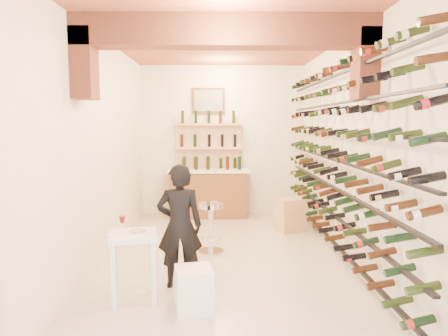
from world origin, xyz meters
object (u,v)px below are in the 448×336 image
crate_lower (291,223)px  tasting_table (133,245)px  chrome_barstool (211,224)px  wine_rack (331,153)px  back_counter (208,192)px  white_stool (194,290)px  person (180,226)px

crate_lower → tasting_table: bearing=-128.4°
chrome_barstool → crate_lower: (1.45, 1.22, -0.29)m
wine_rack → crate_lower: wine_rack is taller
back_counter → white_stool: back_counter is taller
chrome_barstool → person: bearing=-105.2°
tasting_table → crate_lower: 3.70m
back_counter → chrome_barstool: bearing=-87.6°
back_counter → crate_lower: bearing=-37.3°
back_counter → tasting_table: (-0.73, -4.05, 0.09)m
wine_rack → crate_lower: 2.05m
chrome_barstool → crate_lower: bearing=40.1°
white_stool → person: 0.87m
wine_rack → white_stool: 2.85m
chrome_barstool → crate_lower: chrome_barstool is taller
tasting_table → chrome_barstool: (0.83, 1.66, -0.18)m
crate_lower → back_counter: bearing=142.7°
person → chrome_barstool: person is taller
back_counter → tasting_table: back_counter is taller
wine_rack → white_stool: bearing=-137.8°
crate_lower → white_stool: bearing=-116.6°
tasting_table → person: bearing=23.9°
wine_rack → tasting_table: 3.07m
white_stool → crate_lower: size_ratio=0.90×
white_stool → person: bearing=107.4°
person → crate_lower: 3.14m
person → chrome_barstool: size_ratio=1.95×
person → chrome_barstool: (0.35, 1.28, -0.30)m
tasting_table → chrome_barstool: bearing=49.6°
wine_rack → back_counter: size_ratio=3.35×
back_counter → person: person is taller
chrome_barstool → crate_lower: size_ratio=1.48×
person → back_counter: bearing=-98.2°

